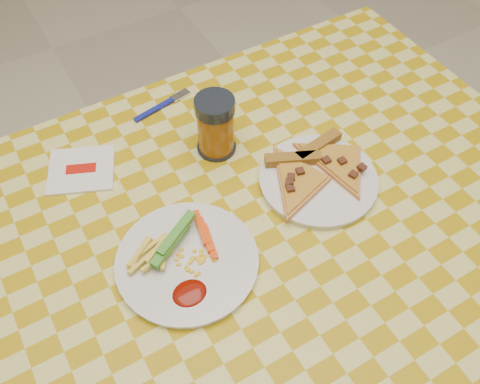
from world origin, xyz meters
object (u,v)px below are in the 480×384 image
object	(u,v)px
table	(241,246)
drink_glass	(216,126)
plate_left	(187,262)
plate_right	(318,181)

from	to	relation	value
table	drink_glass	world-z (taller)	drink_glass
plate_left	drink_glass	xyz separation A→B (m)	(0.17, 0.22, 0.06)
table	plate_left	distance (m)	0.15
table	plate_right	distance (m)	0.19
plate_right	drink_glass	bearing A→B (deg)	125.21
plate_right	plate_left	bearing A→B (deg)	-173.02
plate_left	plate_right	size ratio (longest dim) A/B	1.08
table	drink_glass	size ratio (longest dim) A/B	9.91
plate_left	plate_right	world-z (taller)	same
table	drink_glass	xyz separation A→B (m)	(0.05, 0.19, 0.14)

